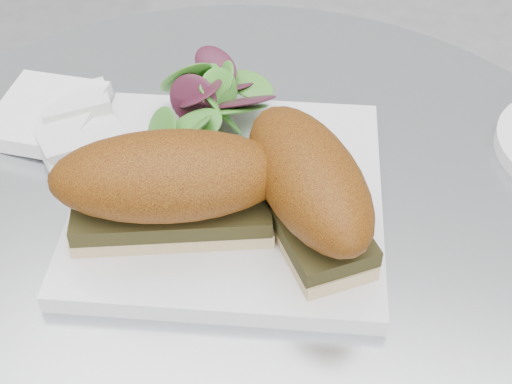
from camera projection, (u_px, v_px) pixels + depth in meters
The scene contains 6 objects.
table at pixel (239, 383), 0.75m from camera, with size 0.70×0.70×0.73m.
plate at pixel (230, 196), 0.59m from camera, with size 0.25×0.25×0.02m, color white.
sandwich_left at pixel (169, 184), 0.52m from camera, with size 0.19×0.13×0.08m.
sandwich_right at pixel (308, 185), 0.52m from camera, with size 0.15×0.17×0.08m.
salad at pixel (201, 103), 0.62m from camera, with size 0.11×0.11×0.05m, color #439530, non-canonical shape.
napkin at pixel (64, 131), 0.65m from camera, with size 0.12×0.12×0.02m, color white, non-canonical shape.
Camera 1 is at (0.12, -0.38, 1.15)m, focal length 50.00 mm.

